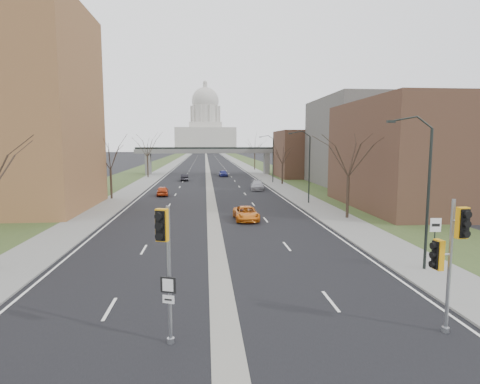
{
  "coord_description": "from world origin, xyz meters",
  "views": [
    {
      "loc": [
        -0.73,
        -15.37,
        7.28
      ],
      "look_at": [
        1.48,
        9.93,
        4.2
      ],
      "focal_mm": 30.0,
      "sensor_mm": 36.0,
      "label": 1
    }
  ],
  "objects": [
    {
      "name": "signal_pole_right",
      "position": [
        8.34,
        -1.54,
        3.42
      ],
      "size": [
        0.99,
        0.9,
        5.22
      ],
      "rotation": [
        0.0,
        0.0,
        0.09
      ],
      "color": "gray",
      "rests_on": "ground"
    },
    {
      "name": "tree_right_c",
      "position": [
        13.0,
        95.0,
        7.04
      ],
      "size": [
        7.65,
        7.65,
        9.99
      ],
      "color": "#382B21",
      "rests_on": "sidewalk_right"
    },
    {
      "name": "tree_right_b",
      "position": [
        13.0,
        55.0,
        5.82
      ],
      "size": [
        6.3,
        6.3,
        8.22
      ],
      "color": "#382B21",
      "rests_on": "sidewalk_right"
    },
    {
      "name": "tree_left_b",
      "position": [
        -13.0,
        38.0,
        6.23
      ],
      "size": [
        6.75,
        6.75,
        8.81
      ],
      "color": "#382B21",
      "rests_on": "sidewalk_left"
    },
    {
      "name": "streetlight_near",
      "position": [
        10.99,
        6.0,
        6.95
      ],
      "size": [
        2.61,
        0.2,
        8.7
      ],
      "color": "black",
      "rests_on": "sidewalk_right"
    },
    {
      "name": "car_left_far",
      "position": [
        -4.85,
        63.94,
        0.68
      ],
      "size": [
        1.79,
        4.22,
        1.36
      ],
      "primitive_type": "imported",
      "rotation": [
        0.0,
        0.0,
        3.23
      ],
      "color": "black",
      "rests_on": "ground"
    },
    {
      "name": "grass_verge_left",
      "position": [
        -18.0,
        150.0,
        0.05
      ],
      "size": [
        8.0,
        600.0,
        0.1
      ],
      "primitive_type": "cube",
      "color": "#2B3C1B",
      "rests_on": "ground"
    },
    {
      "name": "ground",
      "position": [
        0.0,
        0.0,
        0.0
      ],
      "size": [
        700.0,
        700.0,
        0.0
      ],
      "primitive_type": "plane",
      "color": "black",
      "rests_on": "ground"
    },
    {
      "name": "tree_left_c",
      "position": [
        -13.0,
        72.0,
        7.04
      ],
      "size": [
        7.65,
        7.65,
        9.99
      ],
      "color": "#382B21",
      "rests_on": "sidewalk_left"
    },
    {
      "name": "signal_pole_median",
      "position": [
        -2.15,
        -1.55,
        3.55
      ],
      "size": [
        0.71,
        0.85,
        5.1
      ],
      "rotation": [
        0.0,
        0.0,
        -0.35
      ],
      "color": "gray",
      "rests_on": "ground"
    },
    {
      "name": "car_left_near",
      "position": [
        -6.74,
        41.26,
        0.67
      ],
      "size": [
        1.91,
        4.06,
        1.34
      ],
      "primitive_type": "imported",
      "rotation": [
        0.0,
        0.0,
        3.23
      ],
      "color": "#BD3D15",
      "rests_on": "ground"
    },
    {
      "name": "commercial_block_mid",
      "position": [
        28.0,
        52.0,
        7.5
      ],
      "size": [
        18.0,
        22.0,
        15.0
      ],
      "primitive_type": "cube",
      "color": "#63615B",
      "rests_on": "ground"
    },
    {
      "name": "car_right_far",
      "position": [
        3.28,
        73.55,
        0.71
      ],
      "size": [
        2.03,
        4.32,
        1.43
      ],
      "primitive_type": "imported",
      "rotation": [
        0.0,
        0.0,
        0.08
      ],
      "color": "navy",
      "rests_on": "ground"
    },
    {
      "name": "commercial_block_near",
      "position": [
        24.0,
        28.0,
        6.0
      ],
      "size": [
        16.0,
        20.0,
        12.0
      ],
      "primitive_type": "cube",
      "color": "#4E3024",
      "rests_on": "ground"
    },
    {
      "name": "capitol",
      "position": [
        0.0,
        320.0,
        18.6
      ],
      "size": [
        48.0,
        42.0,
        55.75
      ],
      "color": "beige",
      "rests_on": "ground"
    },
    {
      "name": "speed_limit_sign",
      "position": [
        12.44,
        6.2,
        2.12
      ],
      "size": [
        0.63,
        0.09,
        2.91
      ],
      "rotation": [
        0.0,
        0.0,
        -0.09
      ],
      "color": "black",
      "rests_on": "sidewalk_right"
    },
    {
      "name": "car_right_mid",
      "position": [
        7.48,
        47.29,
        0.72
      ],
      "size": [
        2.52,
        5.15,
        1.44
      ],
      "primitive_type": "imported",
      "rotation": [
        0.0,
        0.0,
        -0.1
      ],
      "color": "#9B9BA2",
      "rests_on": "ground"
    },
    {
      "name": "grass_verge_right",
      "position": [
        18.0,
        150.0,
        0.05
      ],
      "size": [
        8.0,
        600.0,
        0.1
      ],
      "primitive_type": "cube",
      "color": "#2B3C1B",
      "rests_on": "ground"
    },
    {
      "name": "road_surface",
      "position": [
        0.0,
        150.0,
        0.01
      ],
      "size": [
        20.0,
        600.0,
        0.01
      ],
      "primitive_type": "cube",
      "color": "black",
      "rests_on": "ground"
    },
    {
      "name": "pedestrian_bridge",
      "position": [
        0.0,
        80.0,
        4.84
      ],
      "size": [
        34.0,
        3.0,
        6.45
      ],
      "color": "slate",
      "rests_on": "ground"
    },
    {
      "name": "sidewalk_left",
      "position": [
        -12.0,
        150.0,
        0.06
      ],
      "size": [
        4.0,
        600.0,
        0.12
      ],
      "primitive_type": "cube",
      "color": "gray",
      "rests_on": "ground"
    },
    {
      "name": "car_right_near",
      "position": [
        3.13,
        22.14,
        0.66
      ],
      "size": [
        2.3,
        4.78,
        1.31
      ],
      "primitive_type": "imported",
      "rotation": [
        0.0,
        0.0,
        0.03
      ],
      "color": "orange",
      "rests_on": "ground"
    },
    {
      "name": "streetlight_mid",
      "position": [
        10.99,
        32.0,
        6.95
      ],
      "size": [
        2.61,
        0.2,
        8.7
      ],
      "color": "black",
      "rests_on": "sidewalk_right"
    },
    {
      "name": "sidewalk_right",
      "position": [
        12.0,
        150.0,
        0.06
      ],
      "size": [
        4.0,
        600.0,
        0.12
      ],
      "primitive_type": "cube",
      "color": "gray",
      "rests_on": "ground"
    },
    {
      "name": "streetlight_far",
      "position": [
        10.99,
        58.0,
        6.95
      ],
      "size": [
        2.61,
        0.2,
        8.7
      ],
      "color": "black",
      "rests_on": "sidewalk_right"
    },
    {
      "name": "median_strip",
      "position": [
        0.0,
        150.0,
        0.0
      ],
      "size": [
        1.2,
        600.0,
        0.02
      ],
      "primitive_type": "cube",
      "color": "gray",
      "rests_on": "ground"
    },
    {
      "name": "tree_right_a",
      "position": [
        13.0,
        22.0,
        6.64
      ],
      "size": [
        7.2,
        7.2,
        9.4
      ],
      "color": "#382B21",
      "rests_on": "sidewalk_right"
    },
    {
      "name": "commercial_block_far",
      "position": [
        22.0,
        70.0,
        5.0
      ],
      "size": [
        14.0,
        14.0,
        10.0
      ],
      "primitive_type": "cube",
      "color": "#4E3024",
      "rests_on": "ground"
    }
  ]
}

